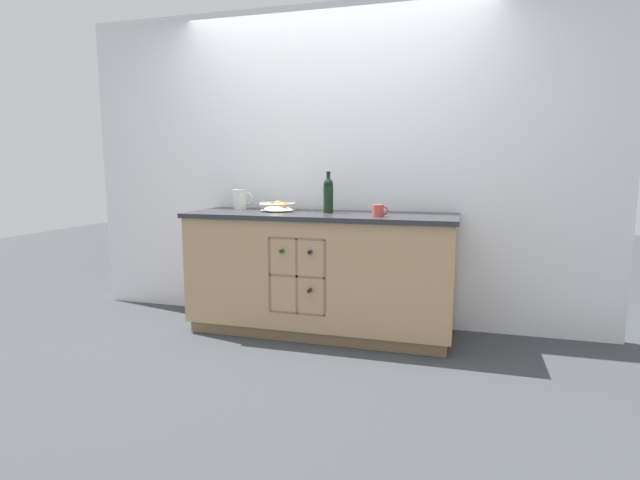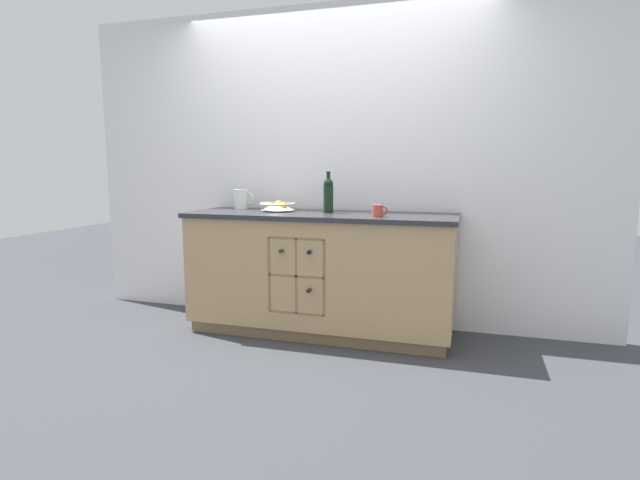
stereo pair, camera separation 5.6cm
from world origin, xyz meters
name	(u,v)px [view 1 (the left image)]	position (x,y,z in m)	size (l,w,h in m)	color
ground_plane	(320,332)	(0.00, 0.00, 0.00)	(14.00, 14.00, 0.00)	#383A3F
back_wall	(333,167)	(0.00, 0.38, 1.27)	(4.40, 0.06, 2.55)	white
kitchen_island	(320,273)	(0.00, 0.00, 0.47)	(2.04, 0.68, 0.93)	olive
fruit_bowl	(277,206)	(-0.37, 0.07, 0.97)	(0.28, 0.28, 0.08)	silver
white_pitcher	(240,199)	(-0.74, 0.18, 1.02)	(0.17, 0.12, 0.16)	silver
ceramic_mug	(378,211)	(0.47, -0.14, 0.97)	(0.12, 0.08, 0.08)	#B7473D
standing_wine_bottle	(328,194)	(0.05, 0.04, 1.07)	(0.08, 0.08, 0.31)	black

